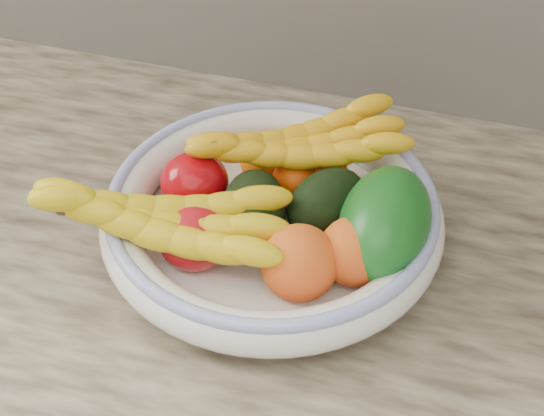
% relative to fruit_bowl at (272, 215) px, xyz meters
% --- Properties ---
extents(fruit_bowl, '(0.39, 0.39, 0.08)m').
position_rel_fruit_bowl_xyz_m(fruit_bowl, '(0.00, 0.00, 0.00)').
color(fruit_bowl, silver).
rests_on(fruit_bowl, kitchen_counter).
extents(clementine_back_left, '(0.07, 0.07, 0.05)m').
position_rel_fruit_bowl_xyz_m(clementine_back_left, '(-0.04, 0.08, 0.01)').
color(clementine_back_left, orange).
rests_on(clementine_back_left, fruit_bowl).
extents(clementine_back_right, '(0.07, 0.07, 0.05)m').
position_rel_fruit_bowl_xyz_m(clementine_back_right, '(0.04, 0.09, 0.01)').
color(clementine_back_right, '#FC5905').
rests_on(clementine_back_right, fruit_bowl).
extents(clementine_back_mid, '(0.07, 0.07, 0.05)m').
position_rel_fruit_bowl_xyz_m(clementine_back_mid, '(0.01, 0.06, 0.01)').
color(clementine_back_mid, '#FB5005').
rests_on(clementine_back_mid, fruit_bowl).
extents(tomato_left, '(0.09, 0.09, 0.07)m').
position_rel_fruit_bowl_xyz_m(tomato_left, '(-0.10, 0.01, 0.01)').
color(tomato_left, '#AA050C').
rests_on(tomato_left, fruit_bowl).
extents(tomato_near_left, '(0.11, 0.11, 0.07)m').
position_rel_fruit_bowl_xyz_m(tomato_near_left, '(-0.07, -0.07, 0.01)').
color(tomato_near_left, red).
rests_on(tomato_near_left, fruit_bowl).
extents(avocado_center, '(0.10, 0.12, 0.07)m').
position_rel_fruit_bowl_xyz_m(avocado_center, '(-0.02, -0.01, 0.02)').
color(avocado_center, black).
rests_on(avocado_center, fruit_bowl).
extents(avocado_right, '(0.11, 0.13, 0.07)m').
position_rel_fruit_bowl_xyz_m(avocado_right, '(0.06, 0.02, 0.02)').
color(avocado_right, black).
rests_on(avocado_right, fruit_bowl).
extents(green_mango, '(0.13, 0.15, 0.13)m').
position_rel_fruit_bowl_xyz_m(green_mango, '(0.13, -0.00, 0.03)').
color(green_mango, '#0F5214').
rests_on(green_mango, fruit_bowl).
extents(peach_front, '(0.11, 0.11, 0.08)m').
position_rel_fruit_bowl_xyz_m(peach_front, '(0.05, -0.08, 0.02)').
color(peach_front, orange).
rests_on(peach_front, fruit_bowl).
extents(peach_right, '(0.09, 0.09, 0.08)m').
position_rel_fruit_bowl_xyz_m(peach_right, '(0.10, -0.05, 0.02)').
color(peach_right, orange).
rests_on(peach_right, fruit_bowl).
extents(banana_bunch_back, '(0.29, 0.22, 0.08)m').
position_rel_fruit_bowl_xyz_m(banana_bunch_back, '(0.01, 0.07, 0.04)').
color(banana_bunch_back, gold).
rests_on(banana_bunch_back, fruit_bowl).
extents(banana_bunch_front, '(0.31, 0.17, 0.08)m').
position_rel_fruit_bowl_xyz_m(banana_bunch_front, '(-0.10, -0.08, 0.03)').
color(banana_bunch_front, yellow).
rests_on(banana_bunch_front, fruit_bowl).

